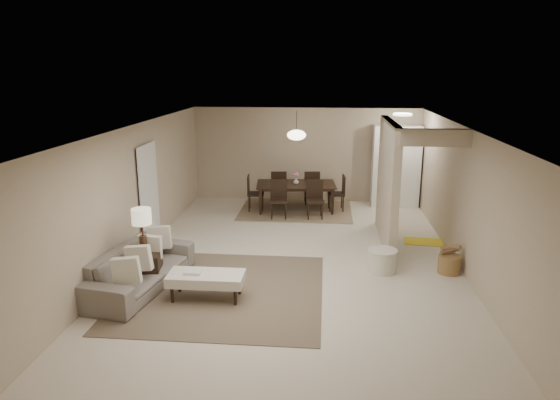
# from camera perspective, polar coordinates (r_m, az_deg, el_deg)

# --- Properties ---
(floor) EXTENTS (9.00, 9.00, 0.00)m
(floor) POSITION_cam_1_polar(r_m,az_deg,el_deg) (9.44, 1.67, -6.96)
(floor) COLOR beige
(floor) RESTS_ON ground
(ceiling) EXTENTS (9.00, 9.00, 0.00)m
(ceiling) POSITION_cam_1_polar(r_m,az_deg,el_deg) (8.82, 1.80, 8.29)
(ceiling) COLOR white
(ceiling) RESTS_ON back_wall
(back_wall) EXTENTS (6.00, 0.00, 6.00)m
(back_wall) POSITION_cam_1_polar(r_m,az_deg,el_deg) (13.45, 2.94, 5.18)
(back_wall) COLOR tan
(back_wall) RESTS_ON floor
(left_wall) EXTENTS (0.00, 9.00, 9.00)m
(left_wall) POSITION_cam_1_polar(r_m,az_deg,el_deg) (9.70, -16.25, 0.80)
(left_wall) COLOR tan
(left_wall) RESTS_ON floor
(right_wall) EXTENTS (0.00, 9.00, 9.00)m
(right_wall) POSITION_cam_1_polar(r_m,az_deg,el_deg) (9.37, 20.38, -0.04)
(right_wall) COLOR tan
(right_wall) RESTS_ON floor
(partition) EXTENTS (0.15, 2.50, 2.50)m
(partition) POSITION_cam_1_polar(r_m,az_deg,el_deg) (10.33, 12.20, 1.89)
(partition) COLOR tan
(partition) RESTS_ON floor
(doorway) EXTENTS (0.04, 0.90, 2.04)m
(doorway) POSITION_cam_1_polar(r_m,az_deg,el_deg) (10.29, -14.81, 0.36)
(doorway) COLOR black
(doorway) RESTS_ON floor
(pantry_cabinet) EXTENTS (1.20, 0.55, 2.10)m
(pantry_cabinet) POSITION_cam_1_polar(r_m,az_deg,el_deg) (13.26, 13.08, 3.79)
(pantry_cabinet) COLOR white
(pantry_cabinet) RESTS_ON floor
(flush_light) EXTENTS (0.44, 0.44, 0.05)m
(flush_light) POSITION_cam_1_polar(r_m,az_deg,el_deg) (12.12, 13.82, 9.48)
(flush_light) COLOR white
(flush_light) RESTS_ON ceiling
(living_rug) EXTENTS (3.20, 3.20, 0.01)m
(living_rug) POSITION_cam_1_polar(r_m,az_deg,el_deg) (8.29, -6.51, -10.23)
(living_rug) COLOR brown
(living_rug) RESTS_ON floor
(sofa) EXTENTS (2.42, 1.28, 0.67)m
(sofa) POSITION_cam_1_polar(r_m,az_deg,el_deg) (8.53, -15.75, -7.55)
(sofa) COLOR slate
(sofa) RESTS_ON floor
(ottoman_bench) EXTENTS (1.18, 0.55, 0.42)m
(ottoman_bench) POSITION_cam_1_polar(r_m,az_deg,el_deg) (7.93, -8.45, -8.88)
(ottoman_bench) COLOR beige
(ottoman_bench) RESTS_ON living_rug
(side_table) EXTENTS (0.59, 0.59, 0.56)m
(side_table) POSITION_cam_1_polar(r_m,az_deg,el_deg) (8.64, -15.13, -7.62)
(side_table) COLOR black
(side_table) RESTS_ON floor
(table_lamp) EXTENTS (0.32, 0.32, 0.76)m
(table_lamp) POSITION_cam_1_polar(r_m,az_deg,el_deg) (8.36, -15.52, -2.27)
(table_lamp) COLOR #472E1E
(table_lamp) RESTS_ON side_table
(round_pouf) EXTENTS (0.52, 0.52, 0.40)m
(round_pouf) POSITION_cam_1_polar(r_m,az_deg,el_deg) (9.08, 11.63, -6.82)
(round_pouf) COLOR beige
(round_pouf) RESTS_ON floor
(wicker_basket) EXTENTS (0.44, 0.44, 0.33)m
(wicker_basket) POSITION_cam_1_polar(r_m,az_deg,el_deg) (9.34, 18.77, -6.95)
(wicker_basket) COLOR olive
(wicker_basket) RESTS_ON floor
(dining_rug) EXTENTS (2.80, 2.10, 0.01)m
(dining_rug) POSITION_cam_1_polar(r_m,az_deg,el_deg) (12.68, 1.82, -1.17)
(dining_rug) COLOR brown
(dining_rug) RESTS_ON floor
(dining_table) EXTENTS (2.05, 1.27, 0.69)m
(dining_table) POSITION_cam_1_polar(r_m,az_deg,el_deg) (12.60, 1.83, 0.31)
(dining_table) COLOR black
(dining_table) RESTS_ON dining_rug
(dining_chairs) EXTENTS (2.46, 1.86, 0.91)m
(dining_chairs) POSITION_cam_1_polar(r_m,az_deg,el_deg) (12.57, 1.84, 0.79)
(dining_chairs) COLOR black
(dining_chairs) RESTS_ON dining_rug
(vase) EXTENTS (0.18, 0.18, 0.15)m
(vase) POSITION_cam_1_polar(r_m,az_deg,el_deg) (12.50, 1.85, 2.17)
(vase) COLOR white
(vase) RESTS_ON dining_table
(yellow_mat) EXTENTS (0.86, 0.58, 0.01)m
(yellow_mat) POSITION_cam_1_polar(r_m,az_deg,el_deg) (10.84, 16.16, -4.60)
(yellow_mat) COLOR gold
(yellow_mat) RESTS_ON floor
(pendant_light) EXTENTS (0.46, 0.46, 0.71)m
(pendant_light) POSITION_cam_1_polar(r_m,az_deg,el_deg) (12.29, 1.89, 7.43)
(pendant_light) COLOR #472E1E
(pendant_light) RESTS_ON ceiling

